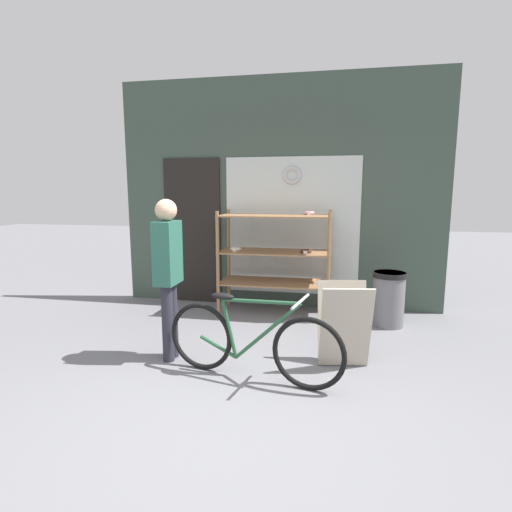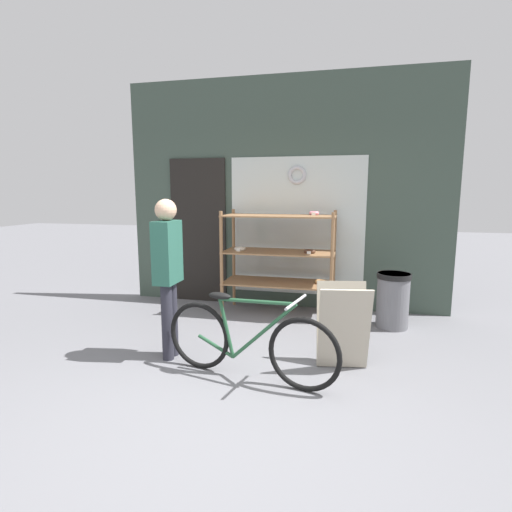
# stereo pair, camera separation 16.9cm
# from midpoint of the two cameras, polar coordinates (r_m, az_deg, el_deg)

# --- Properties ---
(ground_plane) EXTENTS (30.00, 30.00, 0.00)m
(ground_plane) POSITION_cam_midpoint_polar(r_m,az_deg,el_deg) (3.19, -4.48, -21.58)
(ground_plane) COLOR slate
(storefront_facade) EXTENTS (4.53, 0.13, 3.18)m
(storefront_facade) POSITION_cam_midpoint_polar(r_m,az_deg,el_deg) (5.65, 4.32, 8.36)
(storefront_facade) COLOR #3D4C42
(storefront_facade) RESTS_ON ground_plane
(display_case) EXTENTS (1.45, 0.60, 1.38)m
(display_case) POSITION_cam_midpoint_polar(r_m,az_deg,el_deg) (5.27, 4.34, 0.48)
(display_case) COLOR #8E6642
(display_case) RESTS_ON ground_plane
(bicycle) EXTENTS (1.62, 0.51, 0.76)m
(bicycle) POSITION_cam_midpoint_polar(r_m,az_deg,el_deg) (3.54, 0.18, -12.12)
(bicycle) COLOR black
(bicycle) RESTS_ON ground_plane
(sandwich_board) EXTENTS (0.52, 0.45, 0.79)m
(sandwich_board) POSITION_cam_midpoint_polar(r_m,az_deg,el_deg) (3.84, 13.55, -9.74)
(sandwich_board) COLOR #B2A893
(sandwich_board) RESTS_ON ground_plane
(pedestrian) EXTENTS (0.20, 0.32, 1.56)m
(pedestrian) POSITION_cam_midpoint_polar(r_m,az_deg,el_deg) (3.91, -11.28, -1.58)
(pedestrian) COLOR #282833
(pedestrian) RESTS_ON ground_plane
(trash_bin) EXTENTS (0.40, 0.40, 0.67)m
(trash_bin) POSITION_cam_midpoint_polar(r_m,az_deg,el_deg) (5.12, 19.88, -5.70)
(trash_bin) COLOR slate
(trash_bin) RESTS_ON ground_plane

